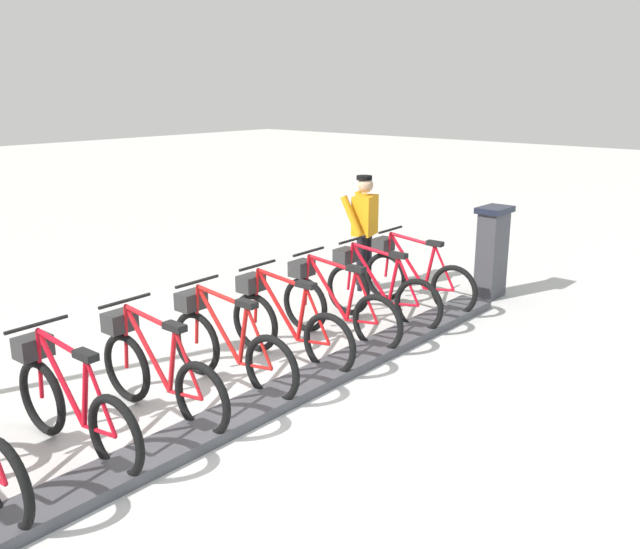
% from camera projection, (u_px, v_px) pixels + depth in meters
% --- Properties ---
extents(ground_plane, '(60.00, 60.00, 0.00)m').
position_uv_depth(ground_plane, '(257.00, 412.00, 6.16)').
color(ground_plane, beige).
extents(dock_rail_base, '(0.44, 8.24, 0.10)m').
position_uv_depth(dock_rail_base, '(257.00, 407.00, 6.15)').
color(dock_rail_base, '#47474C').
rests_on(dock_rail_base, ground).
extents(payment_kiosk, '(0.36, 0.52, 1.28)m').
position_uv_depth(payment_kiosk, '(492.00, 251.00, 9.36)').
color(payment_kiosk, '#38383D').
rests_on(payment_kiosk, ground).
extents(bike_docked_0, '(1.72, 0.54, 1.02)m').
position_uv_depth(bike_docked_0, '(414.00, 276.00, 9.01)').
color(bike_docked_0, black).
rests_on(bike_docked_0, ground).
extents(bike_docked_1, '(1.72, 0.54, 1.02)m').
position_uv_depth(bike_docked_1, '(377.00, 289.00, 8.40)').
color(bike_docked_1, black).
rests_on(bike_docked_1, ground).
extents(bike_docked_2, '(1.72, 0.54, 1.02)m').
position_uv_depth(bike_docked_2, '(335.00, 305.00, 7.80)').
color(bike_docked_2, black).
rests_on(bike_docked_2, ground).
extents(bike_docked_3, '(1.72, 0.54, 1.02)m').
position_uv_depth(bike_docked_3, '(285.00, 323.00, 7.20)').
color(bike_docked_3, black).
rests_on(bike_docked_3, ground).
extents(bike_docked_4, '(1.72, 0.54, 1.02)m').
position_uv_depth(bike_docked_4, '(227.00, 345.00, 6.60)').
color(bike_docked_4, black).
rests_on(bike_docked_4, ground).
extents(bike_docked_5, '(1.72, 0.54, 1.02)m').
position_uv_depth(bike_docked_5, '(156.00, 371.00, 5.99)').
color(bike_docked_5, black).
rests_on(bike_docked_5, ground).
extents(bike_docked_6, '(1.72, 0.54, 1.02)m').
position_uv_depth(bike_docked_6, '(70.00, 403.00, 5.39)').
color(bike_docked_6, black).
rests_on(bike_docked_6, ground).
extents(worker_near_rack, '(0.52, 0.69, 1.66)m').
position_uv_depth(worker_near_rack, '(364.00, 229.00, 9.62)').
color(worker_near_rack, white).
rests_on(worker_near_rack, ground).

